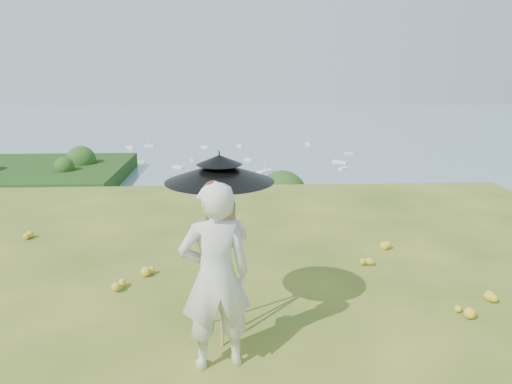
{
  "coord_description": "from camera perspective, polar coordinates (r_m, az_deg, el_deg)",
  "views": [
    {
      "loc": [
        0.52,
        -4.81,
        2.86
      ],
      "look_at": [
        0.87,
        2.52,
        0.97
      ],
      "focal_mm": 35.0,
      "sensor_mm": 36.0,
      "label": 1
    }
  ],
  "objects": [
    {
      "name": "ground",
      "position": [
        5.62,
        -7.99,
        -16.3
      ],
      "size": [
        14.0,
        14.0,
        0.0
      ],
      "primitive_type": "plane",
      "color": "#3E5F1B",
      "rests_on": "ground"
    },
    {
      "name": "shoreline_tier",
      "position": [
        88.77,
        -2.84,
        -11.58
      ],
      "size": [
        170.0,
        28.0,
        8.0
      ],
      "primitive_type": "cube",
      "color": "#72675B",
      "rests_on": "bay_water"
    },
    {
      "name": "bay_water",
      "position": [
        247.57,
        -2.83,
        5.82
      ],
      "size": [
        700.0,
        700.0,
        0.0
      ],
      "primitive_type": "plane",
      "color": "slate",
      "rests_on": "ground"
    },
    {
      "name": "slope_trees",
      "position": [
        43.63,
        -3.22,
        -9.78
      ],
      "size": [
        110.0,
        50.0,
        6.0
      ],
      "primitive_type": null,
      "color": "#1F4715",
      "rests_on": "forest_slope"
    },
    {
      "name": "harbor_town",
      "position": [
        86.12,
        -2.9,
        -7.69
      ],
      "size": [
        110.0,
        22.0,
        5.0
      ],
      "primitive_type": null,
      "color": "silver",
      "rests_on": "shoreline_tier"
    },
    {
      "name": "moored_boats",
      "position": [
        170.28,
        -7.05,
        1.91
      ],
      "size": [
        140.0,
        140.0,
        0.7
      ],
      "primitive_type": null,
      "color": "white",
      "rests_on": "bay_water"
    },
    {
      "name": "wildflowers",
      "position": [
        5.8,
        -7.79,
        -14.54
      ],
      "size": [
        10.0,
        10.5,
        0.12
      ],
      "primitive_type": null,
      "color": "yellow",
      "rests_on": "ground"
    },
    {
      "name": "painter",
      "position": [
        4.74,
        -4.65,
        -9.66
      ],
      "size": [
        0.75,
        0.57,
        1.85
      ],
      "primitive_type": "imported",
      "rotation": [
        0.0,
        0.0,
        3.35
      ],
      "color": "silver",
      "rests_on": "ground"
    },
    {
      "name": "field_easel",
      "position": [
        5.35,
        -3.97,
        -8.2
      ],
      "size": [
        0.64,
        0.64,
        1.6
      ],
      "primitive_type": null,
      "rotation": [
        0.0,
        0.0,
        0.06
      ],
      "color": "#9B6A41",
      "rests_on": "ground"
    },
    {
      "name": "sun_umbrella",
      "position": [
        5.11,
        -4.17,
        0.9
      ],
      "size": [
        1.28,
        1.28,
        0.69
      ],
      "primitive_type": null,
      "rotation": [
        0.0,
        0.0,
        0.15
      ],
      "color": "black",
      "rests_on": "field_easel"
    },
    {
      "name": "painter_cap",
      "position": [
        4.46,
        -4.88,
        0.62
      ],
      "size": [
        0.21,
        0.25,
        0.1
      ],
      "primitive_type": null,
      "rotation": [
        0.0,
        0.0,
        0.05
      ],
      "color": "#D8767C",
      "rests_on": "painter"
    }
  ]
}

